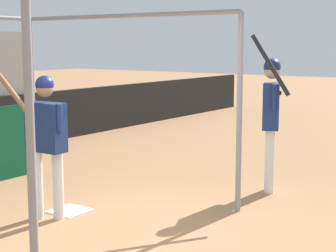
{
  "coord_description": "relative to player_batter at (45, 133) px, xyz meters",
  "views": [
    {
      "loc": [
        -4.48,
        -3.65,
        2.09
      ],
      "look_at": [
        1.37,
        0.47,
        1.04
      ],
      "focal_mm": 60.0,
      "sensor_mm": 36.0,
      "label": 1
    }
  ],
  "objects": [
    {
      "name": "player_batter",
      "position": [
        0.0,
        0.0,
        0.0
      ],
      "size": [
        0.53,
        0.95,
        1.89
      ],
      "rotation": [
        0.0,
        0.0,
        1.62
      ],
      "color": "white",
      "rests_on": "ground"
    },
    {
      "name": "ground_plane",
      "position": [
        -0.02,
        -1.3,
        -1.04
      ],
      "size": [
        60.0,
        60.0,
        0.0
      ],
      "primitive_type": "plane",
      "color": "#A8754C"
    },
    {
      "name": "home_plate",
      "position": [
        0.36,
        -0.01,
        -1.03
      ],
      "size": [
        0.44,
        0.44,
        0.02
      ],
      "color": "white",
      "rests_on": "ground"
    },
    {
      "name": "player_waiting",
      "position": [
        2.68,
        -1.65,
        0.12
      ],
      "size": [
        0.66,
        0.62,
        2.21
      ],
      "rotation": [
        0.0,
        0.0,
        -2.74
      ],
      "color": "white",
      "rests_on": "ground"
    }
  ]
}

